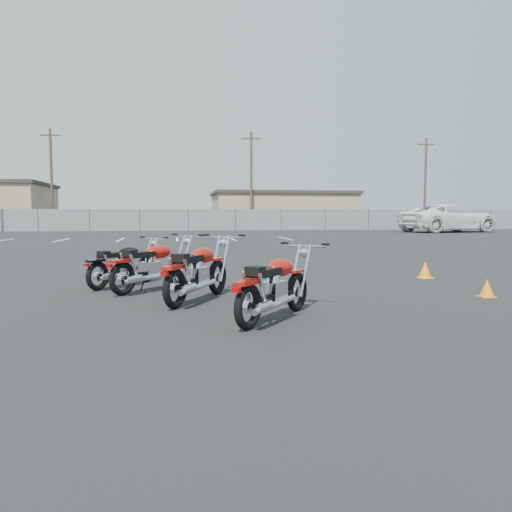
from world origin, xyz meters
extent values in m
plane|color=black|center=(0.00, 0.00, 0.00)|extent=(120.00, 120.00, 0.00)
torus|color=black|center=(-1.06, 1.87, 0.28)|extent=(0.46, 0.48, 0.56)
cylinder|color=silver|center=(-1.06, 1.87, 0.28)|extent=(0.17, 0.17, 0.15)
torus|color=black|center=(-1.98, 0.88, 0.28)|extent=(0.46, 0.48, 0.56)
cylinder|color=silver|center=(-1.98, 0.88, 0.28)|extent=(0.17, 0.17, 0.15)
cube|color=black|center=(-1.52, 1.38, 0.32)|extent=(0.74, 0.78, 0.06)
cube|color=silver|center=(-1.55, 1.34, 0.37)|extent=(0.43, 0.44, 0.28)
cylinder|color=silver|center=(-1.55, 1.34, 0.54)|extent=(0.30, 0.30, 0.25)
ellipsoid|color=#A21109|center=(-1.41, 1.50, 0.67)|extent=(0.58, 0.59, 0.24)
cube|color=black|center=(-1.71, 1.17, 0.65)|extent=(0.53, 0.54, 0.09)
cube|color=black|center=(-1.87, 1.00, 0.69)|extent=(0.26, 0.26, 0.11)
cube|color=#A21109|center=(-2.00, 0.87, 0.57)|extent=(0.39, 0.40, 0.05)
cube|color=#A21109|center=(-1.06, 1.87, 0.57)|extent=(0.30, 0.31, 0.04)
cylinder|color=silver|center=(-1.81, 0.91, 0.51)|extent=(0.15, 0.16, 0.37)
cylinder|color=silver|center=(-1.97, 1.06, 0.51)|extent=(0.15, 0.16, 0.37)
cylinder|color=silver|center=(-1.60, 1.07, 0.26)|extent=(0.76, 0.81, 0.12)
cylinder|color=silver|center=(-1.81, 0.85, 0.28)|extent=(0.31, 0.32, 0.12)
cylinder|color=silver|center=(-0.92, 1.90, 0.58)|extent=(0.28, 0.30, 0.74)
cylinder|color=silver|center=(-1.05, 2.01, 0.58)|extent=(0.28, 0.30, 0.74)
sphere|color=silver|center=(-0.88, 2.06, 0.82)|extent=(0.21, 0.21, 0.15)
cylinder|color=silver|center=(-0.87, 2.08, 0.91)|extent=(0.50, 0.47, 0.03)
cylinder|color=black|center=(-0.64, 1.84, 0.95)|extent=(0.10, 0.10, 0.03)
cylinder|color=black|center=(-1.12, 2.29, 0.95)|extent=(0.10, 0.10, 0.03)
cylinder|color=black|center=(-1.68, 1.40, 0.14)|extent=(0.12, 0.12, 0.28)
cube|color=#990505|center=(-2.16, 0.69, 0.51)|extent=(0.11, 0.10, 0.06)
torus|color=black|center=(-1.69, 2.49, 0.26)|extent=(0.40, 0.46, 0.52)
cylinder|color=silver|center=(-1.69, 2.49, 0.26)|extent=(0.15, 0.16, 0.14)
torus|color=black|center=(-2.47, 1.51, 0.26)|extent=(0.40, 0.46, 0.52)
cylinder|color=silver|center=(-2.47, 1.51, 0.26)|extent=(0.15, 0.16, 0.14)
cube|color=black|center=(-2.08, 2.00, 0.29)|extent=(0.63, 0.76, 0.05)
cube|color=silver|center=(-2.11, 1.96, 0.34)|extent=(0.39, 0.41, 0.26)
cylinder|color=silver|center=(-2.11, 1.96, 0.50)|extent=(0.27, 0.28, 0.23)
ellipsoid|color=black|center=(-1.98, 2.12, 0.62)|extent=(0.52, 0.55, 0.22)
cube|color=black|center=(-2.24, 1.80, 0.60)|extent=(0.47, 0.51, 0.09)
cube|color=black|center=(-2.37, 1.63, 0.64)|extent=(0.24, 0.24, 0.10)
cube|color=black|center=(-2.48, 1.50, 0.53)|extent=(0.35, 0.38, 0.04)
cube|color=black|center=(-1.69, 2.49, 0.53)|extent=(0.27, 0.30, 0.03)
cylinder|color=silver|center=(-2.31, 1.55, 0.47)|extent=(0.13, 0.15, 0.34)
cylinder|color=silver|center=(-2.47, 1.68, 0.47)|extent=(0.13, 0.15, 0.34)
cylinder|color=silver|center=(-2.13, 1.71, 0.24)|extent=(0.65, 0.79, 0.11)
cylinder|color=silver|center=(-2.30, 1.49, 0.26)|extent=(0.27, 0.30, 0.11)
cylinder|color=silver|center=(-1.56, 2.52, 0.53)|extent=(0.24, 0.29, 0.68)
cylinder|color=silver|center=(-1.68, 2.61, 0.53)|extent=(0.24, 0.29, 0.68)
sphere|color=silver|center=(-1.54, 2.67, 0.76)|extent=(0.19, 0.19, 0.14)
cylinder|color=silver|center=(-1.53, 2.69, 0.84)|extent=(0.49, 0.40, 0.03)
cylinder|color=black|center=(-1.30, 2.49, 0.88)|extent=(0.10, 0.09, 0.03)
cylinder|color=black|center=(-1.77, 2.86, 0.88)|extent=(0.10, 0.09, 0.03)
cylinder|color=black|center=(-2.23, 2.01, 0.13)|extent=(0.12, 0.10, 0.26)
cube|color=#990505|center=(-2.62, 1.32, 0.47)|extent=(0.10, 0.09, 0.05)
torus|color=black|center=(-0.43, 0.78, 0.29)|extent=(0.38, 0.55, 0.58)
cylinder|color=silver|center=(-0.43, 0.78, 0.29)|extent=(0.16, 0.18, 0.15)
torus|color=black|center=(-1.13, -0.43, 0.29)|extent=(0.38, 0.55, 0.58)
cylinder|color=silver|center=(-1.13, -0.43, 0.29)|extent=(0.16, 0.18, 0.15)
cube|color=black|center=(-0.78, 0.17, 0.33)|extent=(0.59, 0.92, 0.06)
cube|color=silver|center=(-0.80, 0.13, 0.39)|extent=(0.42, 0.45, 0.29)
cylinder|color=silver|center=(-0.80, 0.13, 0.56)|extent=(0.29, 0.31, 0.25)
ellipsoid|color=#A21109|center=(-0.69, 0.32, 0.69)|extent=(0.54, 0.63, 0.25)
cube|color=black|center=(-0.93, -0.08, 0.68)|extent=(0.48, 0.58, 0.10)
cube|color=black|center=(-1.05, -0.29, 0.71)|extent=(0.27, 0.26, 0.12)
cube|color=#A21109|center=(-1.14, -0.45, 0.59)|extent=(0.35, 0.44, 0.05)
cube|color=#A21109|center=(-0.43, 0.78, 0.59)|extent=(0.27, 0.35, 0.04)
cylinder|color=silver|center=(-0.96, -0.37, 0.53)|extent=(0.13, 0.18, 0.38)
cylinder|color=silver|center=(-1.16, -0.25, 0.53)|extent=(0.13, 0.18, 0.38)
cylinder|color=silver|center=(-0.79, -0.16, 0.27)|extent=(0.61, 0.96, 0.12)
cylinder|color=silver|center=(-0.95, -0.42, 0.29)|extent=(0.27, 0.35, 0.13)
cylinder|color=silver|center=(-0.30, 0.83, 0.60)|extent=(0.23, 0.35, 0.76)
cylinder|color=silver|center=(-0.45, 0.92, 0.60)|extent=(0.23, 0.35, 0.76)
sphere|color=silver|center=(-0.29, 1.01, 0.85)|extent=(0.21, 0.21, 0.15)
cylinder|color=silver|center=(-0.28, 1.03, 0.95)|extent=(0.60, 0.36, 0.03)
cylinder|color=black|center=(0.00, 0.84, 0.98)|extent=(0.12, 0.09, 0.03)
cylinder|color=black|center=(-0.58, 1.18, 0.98)|extent=(0.12, 0.09, 0.03)
cylinder|color=black|center=(-0.95, 0.16, 0.14)|extent=(0.14, 0.10, 0.29)
cube|color=#990505|center=(-1.27, -0.67, 0.53)|extent=(0.11, 0.10, 0.06)
torus|color=black|center=(0.53, -0.87, 0.27)|extent=(0.42, 0.48, 0.54)
cylinder|color=silver|center=(0.53, -0.87, 0.27)|extent=(0.16, 0.17, 0.14)
torus|color=black|center=(-0.30, -1.88, 0.27)|extent=(0.42, 0.48, 0.54)
cylinder|color=silver|center=(-0.30, -1.88, 0.27)|extent=(0.16, 0.17, 0.14)
cube|color=black|center=(0.12, -1.38, 0.31)|extent=(0.67, 0.79, 0.05)
cube|color=silver|center=(0.09, -1.41, 0.36)|extent=(0.41, 0.43, 0.27)
cylinder|color=silver|center=(0.09, -1.41, 0.53)|extent=(0.28, 0.29, 0.24)
ellipsoid|color=#A21109|center=(0.22, -1.25, 0.65)|extent=(0.55, 0.58, 0.23)
cube|color=black|center=(-0.05, -1.59, 0.63)|extent=(0.50, 0.53, 0.09)
cube|color=black|center=(-0.20, -1.76, 0.67)|extent=(0.26, 0.25, 0.11)
cube|color=#A21109|center=(-0.31, -1.90, 0.56)|extent=(0.37, 0.40, 0.05)
cube|color=#A21109|center=(0.53, -0.87, 0.56)|extent=(0.29, 0.31, 0.04)
cylinder|color=silver|center=(-0.13, -1.85, 0.50)|extent=(0.14, 0.16, 0.36)
cylinder|color=silver|center=(-0.30, -1.71, 0.50)|extent=(0.14, 0.16, 0.36)
cylinder|color=silver|center=(0.06, -1.68, 0.25)|extent=(0.69, 0.83, 0.12)
cylinder|color=silver|center=(-0.12, -1.90, 0.27)|extent=(0.29, 0.32, 0.12)
cylinder|color=silver|center=(0.66, -0.83, 0.56)|extent=(0.26, 0.31, 0.71)
cylinder|color=silver|center=(0.54, -0.73, 0.56)|extent=(0.26, 0.31, 0.71)
sphere|color=silver|center=(0.69, -0.67, 0.80)|extent=(0.20, 0.20, 0.14)
cylinder|color=silver|center=(0.70, -0.65, 0.89)|extent=(0.51, 0.42, 0.03)
cylinder|color=black|center=(0.94, -0.87, 0.92)|extent=(0.10, 0.09, 0.03)
cylinder|color=black|center=(0.44, -0.47, 0.92)|extent=(0.10, 0.09, 0.03)
cylinder|color=black|center=(-0.04, -1.37, 0.14)|extent=(0.12, 0.11, 0.27)
cube|color=#990505|center=(-0.46, -2.08, 0.50)|extent=(0.10, 0.10, 0.05)
cone|color=orange|center=(4.07, 2.21, 0.18)|extent=(0.27, 0.27, 0.34)
cube|color=orange|center=(4.07, 2.21, 0.01)|extent=(0.29, 0.29, 0.01)
cone|color=orange|center=(3.86, -0.21, 0.15)|extent=(0.23, 0.23, 0.29)
cube|color=orange|center=(3.86, -0.21, 0.00)|extent=(0.25, 0.25, 0.01)
cube|color=slate|center=(0.00, 35.00, 0.90)|extent=(80.00, 0.04, 1.80)
cylinder|color=black|center=(-12.00, 35.00, 0.90)|extent=(0.06, 0.06, 1.80)
cylinder|color=black|center=(-8.00, 35.00, 0.90)|extent=(0.06, 0.06, 1.80)
cylinder|color=black|center=(-4.00, 35.00, 0.90)|extent=(0.06, 0.06, 1.80)
cylinder|color=black|center=(0.00, 35.00, 0.90)|extent=(0.06, 0.06, 1.80)
cylinder|color=black|center=(4.00, 35.00, 0.90)|extent=(0.06, 0.06, 1.80)
cylinder|color=black|center=(8.00, 35.00, 0.90)|extent=(0.06, 0.06, 1.80)
cylinder|color=black|center=(12.00, 35.00, 0.90)|extent=(0.06, 0.06, 1.80)
cylinder|color=black|center=(16.00, 35.00, 0.90)|extent=(0.06, 0.06, 1.80)
cylinder|color=black|center=(20.00, 35.00, 0.90)|extent=(0.06, 0.06, 1.80)
cylinder|color=black|center=(24.00, 35.00, 0.90)|extent=(0.06, 0.06, 1.80)
cylinder|color=black|center=(28.00, 35.00, 0.90)|extent=(0.06, 0.06, 1.80)
cube|color=#9D8C65|center=(10.00, 44.00, 1.70)|extent=(14.00, 9.00, 3.40)
cube|color=#37302E|center=(10.00, 44.00, 3.55)|extent=(14.40, 9.40, 0.30)
cylinder|color=#473021|center=(-12.00, 40.00, 4.50)|extent=(0.24, 0.24, 9.00)
cube|color=#473021|center=(-12.00, 40.00, 8.40)|extent=(1.80, 0.12, 0.12)
cylinder|color=#473021|center=(6.00, 39.00, 4.50)|extent=(0.24, 0.24, 9.00)
cube|color=#473021|center=(6.00, 39.00, 8.40)|extent=(1.80, 0.12, 0.12)
cylinder|color=#473021|center=(24.00, 40.00, 4.50)|extent=(0.24, 0.24, 9.00)
cube|color=#473021|center=(24.00, 40.00, 8.40)|extent=(1.80, 0.12, 0.12)
cube|color=silver|center=(-10.00, 20.00, 0.00)|extent=(0.12, 4.00, 0.01)
cube|color=silver|center=(-7.00, 20.00, 0.00)|extent=(0.12, 4.00, 0.01)
cube|color=silver|center=(-4.00, 20.00, 0.00)|extent=(0.12, 4.00, 0.01)
cube|color=silver|center=(-1.00, 20.00, 0.00)|extent=(0.12, 4.00, 0.01)
cube|color=silver|center=(2.00, 20.00, 0.00)|extent=(0.12, 4.00, 0.01)
cube|color=silver|center=(5.00, 20.00, 0.00)|extent=(0.12, 4.00, 0.01)
imported|color=white|center=(19.68, 27.98, 1.67)|extent=(5.31, 9.36, 3.35)
camera|label=1|loc=(-1.12, -7.51, 1.33)|focal=35.00mm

